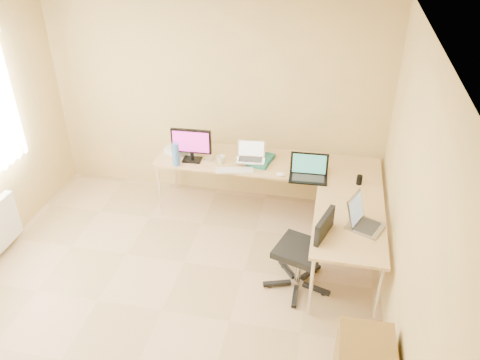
% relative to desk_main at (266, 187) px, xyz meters
% --- Properties ---
extents(floor, '(4.50, 4.50, 0.00)m').
position_rel_desk_main_xyz_m(floor, '(-0.72, -1.85, -0.36)').
color(floor, tan).
rests_on(floor, ground).
extents(ceiling, '(4.50, 4.50, 0.00)m').
position_rel_desk_main_xyz_m(ceiling, '(-0.72, -1.85, 2.24)').
color(ceiling, white).
rests_on(ceiling, ground).
extents(wall_back, '(4.50, 0.00, 4.50)m').
position_rel_desk_main_xyz_m(wall_back, '(-0.72, 0.40, 0.93)').
color(wall_back, tan).
rests_on(wall_back, ground).
extents(wall_right, '(0.00, 4.50, 4.50)m').
position_rel_desk_main_xyz_m(wall_right, '(1.38, -1.85, 0.93)').
color(wall_right, tan).
rests_on(wall_right, ground).
extents(desk_main, '(2.65, 0.70, 0.73)m').
position_rel_desk_main_xyz_m(desk_main, '(0.00, 0.00, 0.00)').
color(desk_main, tan).
rests_on(desk_main, ground).
extents(desk_return, '(0.70, 1.30, 0.73)m').
position_rel_desk_main_xyz_m(desk_return, '(0.98, -1.00, 0.00)').
color(desk_return, tan).
rests_on(desk_return, ground).
extents(monitor, '(0.48, 0.17, 0.41)m').
position_rel_desk_main_xyz_m(monitor, '(-0.88, -0.15, 0.57)').
color(monitor, black).
rests_on(monitor, desk_main).
extents(book_stack, '(0.31, 0.38, 0.06)m').
position_rel_desk_main_xyz_m(book_stack, '(-0.08, -0.03, 0.39)').
color(book_stack, '#1A6054').
rests_on(book_stack, desk_main).
extents(laptop_center, '(0.35, 0.28, 0.21)m').
position_rel_desk_main_xyz_m(laptop_center, '(-0.18, -0.10, 0.53)').
color(laptop_center, silver).
rests_on(laptop_center, desk_main).
extents(laptop_black, '(0.44, 0.33, 0.27)m').
position_rel_desk_main_xyz_m(laptop_black, '(0.51, -0.30, 0.50)').
color(laptop_black, black).
rests_on(laptop_black, desk_main).
extents(keyboard, '(0.45, 0.21, 0.02)m').
position_rel_desk_main_xyz_m(keyboard, '(-0.33, -0.30, 0.38)').
color(keyboard, silver).
rests_on(keyboard, desk_main).
extents(mouse, '(0.12, 0.09, 0.04)m').
position_rel_desk_main_xyz_m(mouse, '(0.20, -0.30, 0.38)').
color(mouse, white).
rests_on(mouse, desk_main).
extents(mug, '(0.13, 0.13, 0.10)m').
position_rel_desk_main_xyz_m(mug, '(-0.53, -0.15, 0.41)').
color(mug, beige).
rests_on(mug, desk_main).
extents(cd_stack, '(0.13, 0.13, 0.03)m').
position_rel_desk_main_xyz_m(cd_stack, '(-0.69, -0.10, 0.38)').
color(cd_stack, silver).
rests_on(cd_stack, desk_main).
extents(water_bottle, '(0.09, 0.09, 0.28)m').
position_rel_desk_main_xyz_m(water_bottle, '(-1.03, -0.30, 0.50)').
color(water_bottle, '#3D74B8').
rests_on(water_bottle, desk_main).
extents(papers, '(0.30, 0.33, 0.01)m').
position_rel_desk_main_xyz_m(papers, '(-0.99, 0.00, 0.37)').
color(papers, white).
rests_on(papers, desk_main).
extents(white_box, '(0.29, 0.26, 0.09)m').
position_rel_desk_main_xyz_m(white_box, '(-1.11, -0.04, 0.41)').
color(white_box, silver).
rests_on(white_box, desk_main).
extents(desk_fan, '(0.24, 0.24, 0.26)m').
position_rel_desk_main_xyz_m(desk_fan, '(-1.00, 0.09, 0.50)').
color(desk_fan, white).
rests_on(desk_fan, desk_main).
extents(black_cup, '(0.07, 0.07, 0.11)m').
position_rel_desk_main_xyz_m(black_cup, '(1.07, -0.30, 0.42)').
color(black_cup, black).
rests_on(black_cup, desk_main).
extents(laptop_return, '(0.46, 0.42, 0.25)m').
position_rel_desk_main_xyz_m(laptop_return, '(1.13, -1.09, 0.49)').
color(laptop_return, '#989BAC').
rests_on(laptop_return, desk_return).
extents(office_chair, '(0.73, 0.73, 0.96)m').
position_rel_desk_main_xyz_m(office_chair, '(0.53, -1.22, 0.14)').
color(office_chair, black).
rests_on(office_chair, ground).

